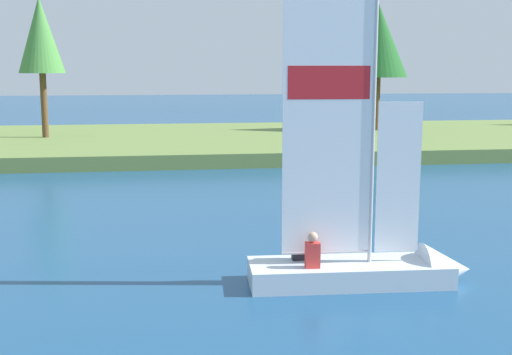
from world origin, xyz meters
name	(u,v)px	position (x,y,z in m)	size (l,w,h in m)	color
shore_bank	(193,142)	(0.00, 31.20, 0.32)	(80.00, 15.75, 0.64)	olive
shoreline_tree_midleft	(41,36)	(-7.73, 31.47, 5.87)	(2.36, 2.36, 7.22)	brown
shoreline_tree_centre	(378,42)	(10.81, 33.03, 5.75)	(3.45, 3.45, 7.21)	brown
sailboat	(380,256)	(2.77, 7.97, 0.55)	(4.58, 1.44, 6.72)	silver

